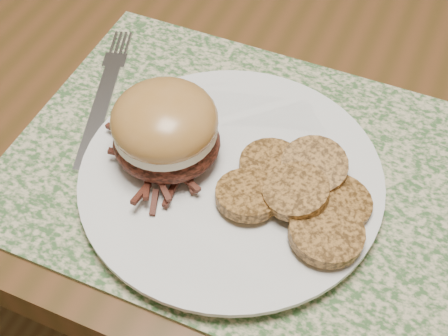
# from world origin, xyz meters

# --- Properties ---
(ground) EXTENTS (3.50, 3.50, 0.00)m
(ground) POSITION_xyz_m (0.00, 0.00, 0.00)
(ground) COLOR brown
(ground) RESTS_ON ground
(dining_table) EXTENTS (1.50, 0.90, 0.75)m
(dining_table) POSITION_xyz_m (0.00, 0.00, 0.67)
(dining_table) COLOR #573319
(dining_table) RESTS_ON ground
(placemat) EXTENTS (0.45, 0.33, 0.00)m
(placemat) POSITION_xyz_m (0.02, -0.25, 0.75)
(placemat) COLOR #3A5E30
(placemat) RESTS_ON dining_table
(dinner_plate) EXTENTS (0.26, 0.26, 0.02)m
(dinner_plate) POSITION_xyz_m (0.01, -0.28, 0.76)
(dinner_plate) COLOR white
(dinner_plate) RESTS_ON placemat
(pork_sandwich) EXTENTS (0.10, 0.10, 0.07)m
(pork_sandwich) POSITION_xyz_m (-0.05, -0.28, 0.81)
(pork_sandwich) COLOR black
(pork_sandwich) RESTS_ON dinner_plate
(roasted_potatoes) EXTENTS (0.16, 0.15, 0.03)m
(roasted_potatoes) POSITION_xyz_m (0.08, -0.28, 0.78)
(roasted_potatoes) COLOR #9C672E
(roasted_potatoes) RESTS_ON dinner_plate
(fork) EXTENTS (0.08, 0.20, 0.00)m
(fork) POSITION_xyz_m (-0.16, -0.22, 0.76)
(fork) COLOR silver
(fork) RESTS_ON placemat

